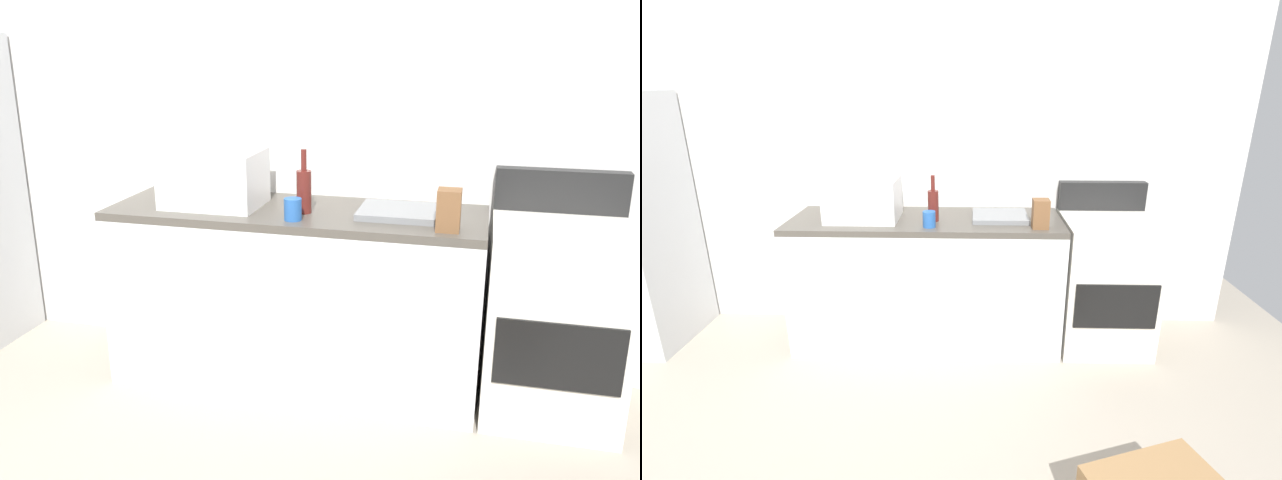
{
  "view_description": "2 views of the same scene",
  "coord_description": "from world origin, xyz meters",
  "views": [
    {
      "loc": [
        1.16,
        -1.75,
        1.71
      ],
      "look_at": [
        0.45,
        1.09,
        0.79
      ],
      "focal_mm": 37.16,
      "sensor_mm": 36.0,
      "label": 1
    },
    {
      "loc": [
        0.63,
        -1.68,
        1.74
      ],
      "look_at": [
        0.55,
        0.89,
        0.86
      ],
      "focal_mm": 25.35,
      "sensor_mm": 36.0,
      "label": 2
    }
  ],
  "objects": [
    {
      "name": "wall_back",
      "position": [
        0.0,
        1.55,
        1.3
      ],
      "size": [
        5.0,
        0.1,
        2.6
      ],
      "primitive_type": "cube",
      "color": "silver",
      "rests_on": "ground_plane"
    },
    {
      "name": "stove_oven",
      "position": [
        1.52,
        1.21,
        0.47
      ],
      "size": [
        0.6,
        0.61,
        1.1
      ],
      "color": "silver",
      "rests_on": "ground_plane"
    },
    {
      "name": "wine_bottle",
      "position": [
        0.36,
        1.14,
        1.01
      ],
      "size": [
        0.07,
        0.07,
        0.3
      ],
      "color": "#591E19",
      "rests_on": "kitchen_counter"
    },
    {
      "name": "knife_block",
      "position": [
        1.03,
        1.01,
        0.99
      ],
      "size": [
        0.1,
        0.1,
        0.18
      ],
      "primitive_type": "cube",
      "color": "brown",
      "rests_on": "kitchen_counter"
    },
    {
      "name": "coffee_mug",
      "position": [
        0.34,
        1.01,
        0.95
      ],
      "size": [
        0.08,
        0.08,
        0.1
      ],
      "primitive_type": "cylinder",
      "color": "#2659A5",
      "rests_on": "kitchen_counter"
    },
    {
      "name": "sink_basin",
      "position": [
        0.79,
        1.21,
        0.92
      ],
      "size": [
        0.36,
        0.32,
        0.03
      ],
      "primitive_type": "cube",
      "color": "slate",
      "rests_on": "kitchen_counter"
    },
    {
      "name": "kitchen_counter",
      "position": [
        0.3,
        1.2,
        0.45
      ],
      "size": [
        1.8,
        0.6,
        0.9
      ],
      "color": "silver",
      "rests_on": "ground_plane"
    },
    {
      "name": "microwave",
      "position": [
        -0.1,
        1.17,
        1.04
      ],
      "size": [
        0.46,
        0.34,
        0.27
      ],
      "primitive_type": "cube",
      "color": "white",
      "rests_on": "kitchen_counter"
    }
  ]
}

